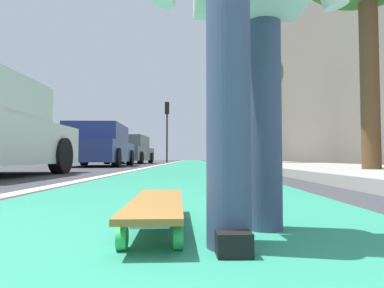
% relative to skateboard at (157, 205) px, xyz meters
% --- Properties ---
extents(ground_plane, '(80.00, 80.00, 0.00)m').
position_rel_skateboard_xyz_m(ground_plane, '(9.09, 0.02, -0.09)').
color(ground_plane, '#38383D').
extents(bike_lane_paint, '(56.00, 2.20, 0.00)m').
position_rel_skateboard_xyz_m(bike_lane_paint, '(23.09, 0.02, -0.09)').
color(bike_lane_paint, '#288466').
rests_on(bike_lane_paint, ground).
extents(lane_stripe_white, '(52.00, 0.16, 0.01)m').
position_rel_skateboard_xyz_m(lane_stripe_white, '(19.09, 1.27, -0.09)').
color(lane_stripe_white, silver).
rests_on(lane_stripe_white, ground).
extents(sidewalk_curb, '(52.00, 3.20, 0.12)m').
position_rel_skateboard_xyz_m(sidewalk_curb, '(17.09, -3.14, -0.03)').
color(sidewalk_curb, '#9E9B93').
rests_on(sidewalk_curb, ground).
extents(building_facade, '(40.00, 1.20, 10.03)m').
position_rel_skateboard_xyz_m(building_facade, '(21.09, -6.17, 4.92)').
color(building_facade, slate).
rests_on(building_facade, ground).
extents(skateboard, '(0.85, 0.24, 0.11)m').
position_rel_skateboard_xyz_m(skateboard, '(0.00, 0.00, 0.00)').
color(skateboard, green).
rests_on(skateboard, ground).
extents(parked_car_mid, '(4.51, 2.14, 1.46)m').
position_rel_skateboard_xyz_m(parked_car_mid, '(10.37, 3.23, 0.60)').
color(parked_car_mid, navy).
rests_on(parked_car_mid, ground).
extents(parked_car_far, '(4.63, 2.04, 1.47)m').
position_rel_skateboard_xyz_m(parked_car_far, '(16.32, 3.24, 0.60)').
color(parked_car_far, '#4C5156').
rests_on(parked_car_far, ground).
extents(traffic_light, '(0.33, 0.28, 4.05)m').
position_rel_skateboard_xyz_m(traffic_light, '(20.82, 1.67, 2.72)').
color(traffic_light, '#2D2D2D').
rests_on(traffic_light, ground).
extents(street_tree_mid, '(1.87, 1.87, 4.59)m').
position_rel_skateboard_xyz_m(street_tree_mid, '(11.74, -2.74, 3.47)').
color(street_tree_mid, brown).
rests_on(street_tree_mid, ground).
extents(street_tree_far, '(2.39, 2.39, 4.77)m').
position_rel_skateboard_xyz_m(street_tree_far, '(19.27, -2.74, 3.46)').
color(street_tree_far, brown).
rests_on(street_tree_far, ground).
extents(pedestrian_distant, '(0.47, 0.73, 1.66)m').
position_rel_skateboard_xyz_m(pedestrian_distant, '(11.04, -2.54, 0.86)').
color(pedestrian_distant, black).
rests_on(pedestrian_distant, ground).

